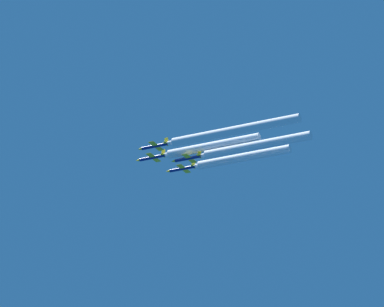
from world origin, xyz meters
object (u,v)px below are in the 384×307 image
at_px(jet_lead, 151,158).
at_px(jet_slot, 187,158).
at_px(jet_right_wingman, 182,169).
at_px(jet_left_wingman, 154,146).

relative_size(jet_lead, jet_slot, 1.00).
bearing_deg(jet_lead, jet_right_wingman, -32.93).
xyz_separation_m(jet_left_wingman, jet_right_wingman, (21.57, 0.04, -0.02)).
xyz_separation_m(jet_lead, jet_left_wingman, (-11.24, -6.73, -1.43)).
distance_m(jet_lead, jet_right_wingman, 12.39).
bearing_deg(jet_lead, jet_left_wingman, -149.10).
distance_m(jet_left_wingman, jet_slot, 13.07).
distance_m(jet_left_wingman, jet_right_wingman, 21.57).
height_order(jet_lead, jet_left_wingman, jet_lead).
bearing_deg(jet_left_wingman, jet_lead, 30.90).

